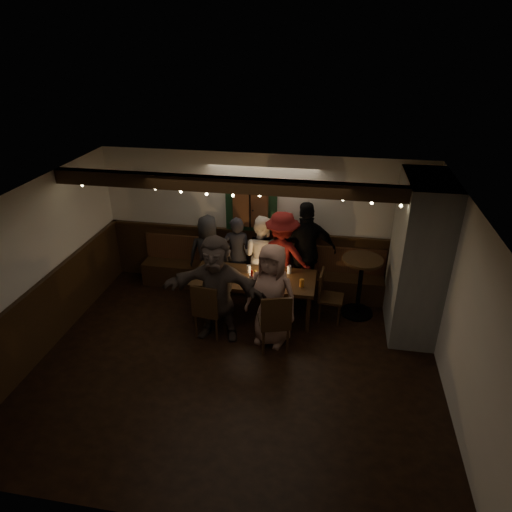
% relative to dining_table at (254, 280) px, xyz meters
% --- Properties ---
extents(room, '(6.02, 5.01, 2.62)m').
position_rel_dining_table_xyz_m(room, '(1.03, 0.02, 0.39)').
color(room, black).
rests_on(room, ground).
extents(dining_table, '(2.09, 0.89, 0.90)m').
position_rel_dining_table_xyz_m(dining_table, '(0.00, 0.00, 0.00)').
color(dining_table, black).
rests_on(dining_table, ground).
extents(chair_near_left, '(0.49, 0.49, 0.98)m').
position_rel_dining_table_xyz_m(chair_near_left, '(-0.62, -0.76, -0.13)').
color(chair_near_left, black).
rests_on(chair_near_left, ground).
extents(chair_near_right, '(0.58, 0.58, 1.03)m').
position_rel_dining_table_xyz_m(chair_near_right, '(0.50, -0.95, -0.10)').
color(chair_near_right, black).
rests_on(chair_near_right, ground).
extents(chair_end, '(0.44, 0.44, 0.90)m').
position_rel_dining_table_xyz_m(chair_end, '(1.24, 0.10, -0.18)').
color(chair_end, black).
rests_on(chair_end, ground).
extents(high_top, '(0.68, 0.68, 1.09)m').
position_rel_dining_table_xyz_m(high_top, '(1.80, 0.34, 0.01)').
color(high_top, black).
rests_on(high_top, ground).
extents(person_a, '(0.83, 0.63, 1.52)m').
position_rel_dining_table_xyz_m(person_a, '(-0.98, 0.68, 0.08)').
color(person_a, black).
rests_on(person_a, ground).
extents(person_b, '(0.60, 0.44, 1.51)m').
position_rel_dining_table_xyz_m(person_b, '(-0.47, 0.77, 0.07)').
color(person_b, black).
rests_on(person_b, ground).
extents(person_c, '(0.91, 0.81, 1.56)m').
position_rel_dining_table_xyz_m(person_c, '(-0.01, 0.78, 0.10)').
color(person_c, white).
rests_on(person_c, ground).
extents(person_d, '(1.15, 0.73, 1.70)m').
position_rel_dining_table_xyz_m(person_d, '(0.39, 0.65, 0.17)').
color(person_d, '#580F10').
rests_on(person_d, ground).
extents(person_e, '(1.18, 0.70, 1.88)m').
position_rel_dining_table_xyz_m(person_e, '(0.82, 0.75, 0.26)').
color(person_e, black).
rests_on(person_e, ground).
extents(person_f, '(1.66, 0.55, 1.78)m').
position_rel_dining_table_xyz_m(person_f, '(-0.47, -0.70, 0.21)').
color(person_f, '#40342F').
rests_on(person_f, ground).
extents(person_g, '(0.93, 0.72, 1.70)m').
position_rel_dining_table_xyz_m(person_g, '(0.40, -0.69, 0.17)').
color(person_g, '#9E7567').
rests_on(person_g, ground).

